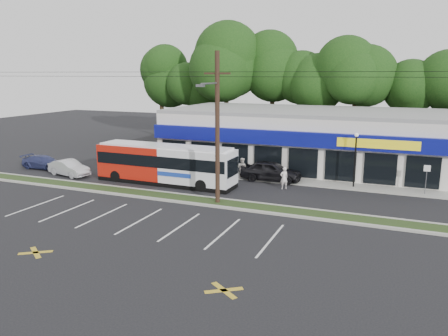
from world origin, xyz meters
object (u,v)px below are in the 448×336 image
object	(u,v)px
metrobus	(165,163)
pedestrian_b	(242,168)
lamp_post	(355,154)
pedestrian_a	(284,178)
utility_pole	(215,124)
car_blue	(44,162)
sign_post	(427,174)
car_dark	(271,171)
car_silver	(69,168)

from	to	relation	value
metrobus	pedestrian_b	world-z (taller)	metrobus
lamp_post	pedestrian_b	size ratio (longest dim) A/B	2.43
pedestrian_a	lamp_post	bearing A→B (deg)	166.33
utility_pole	pedestrian_b	distance (m)	8.87
car_blue	pedestrian_a	xyz separation A→B (m)	(22.33, 1.41, 0.24)
lamp_post	sign_post	world-z (taller)	lamp_post
utility_pole	pedestrian_a	xyz separation A→B (m)	(3.31, 5.53, -4.56)
car_dark	pedestrian_b	bearing A→B (deg)	88.96
car_dark	pedestrian_b	world-z (taller)	pedestrian_b
pedestrian_b	car_silver	bearing A→B (deg)	32.04
car_silver	pedestrian_b	size ratio (longest dim) A/B	2.34
metrobus	car_silver	size ratio (longest dim) A/B	2.82
car_dark	pedestrian_a	world-z (taller)	pedestrian_a
utility_pole	sign_post	distance (m)	15.71
car_dark	pedestrian_b	xyz separation A→B (m)	(-2.52, 0.00, 0.03)
car_silver	utility_pole	bearing A→B (deg)	-88.78
car_silver	pedestrian_a	bearing A→B (deg)	-69.59
car_silver	lamp_post	bearing A→B (deg)	-65.71
sign_post	pedestrian_b	size ratio (longest dim) A/B	1.27
sign_post	car_silver	world-z (taller)	sign_post
utility_pole	pedestrian_a	size ratio (longest dim) A/B	29.38
lamp_post	sign_post	xyz separation A→B (m)	(5.00, -0.23, -1.12)
pedestrian_a	pedestrian_b	distance (m)	4.62
metrobus	car_silver	distance (m)	9.12
car_silver	car_blue	distance (m)	4.36
pedestrian_b	lamp_post	bearing A→B (deg)	-164.88
sign_post	car_dark	size ratio (longest dim) A/B	0.45
pedestrian_b	car_blue	bearing A→B (deg)	23.97
car_silver	pedestrian_a	size ratio (longest dim) A/B	2.40
sign_post	lamp_post	bearing A→B (deg)	177.42
metrobus	car_blue	bearing A→B (deg)	178.25
car_silver	car_blue	xyz separation A→B (m)	(-4.16, 1.33, -0.06)
utility_pole	sign_post	xyz separation A→B (m)	(13.17, 7.65, -3.86)
pedestrian_b	utility_pole	bearing A→B (deg)	109.48
sign_post	car_blue	size ratio (longest dim) A/B	0.52
pedestrian_a	pedestrian_b	world-z (taller)	pedestrian_b
car_blue	lamp_post	bearing A→B (deg)	-82.25
car_dark	pedestrian_b	size ratio (longest dim) A/B	2.82
utility_pole	metrobus	bearing A→B (deg)	148.52
metrobus	car_blue	xyz separation A→B (m)	(-13.19, 0.55, -1.02)
lamp_post	car_silver	bearing A→B (deg)	-167.55
utility_pole	car_dark	size ratio (longest dim) A/B	10.14
car_dark	car_silver	size ratio (longest dim) A/B	1.21
utility_pole	lamp_post	bearing A→B (deg)	43.95
lamp_post	car_silver	distance (m)	23.68
utility_pole	sign_post	world-z (taller)	utility_pole
car_dark	utility_pole	bearing A→B (deg)	166.40
car_blue	pedestrian_b	bearing A→B (deg)	-79.36
utility_pole	car_blue	size ratio (longest dim) A/B	11.79
metrobus	pedestrian_a	world-z (taller)	metrobus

